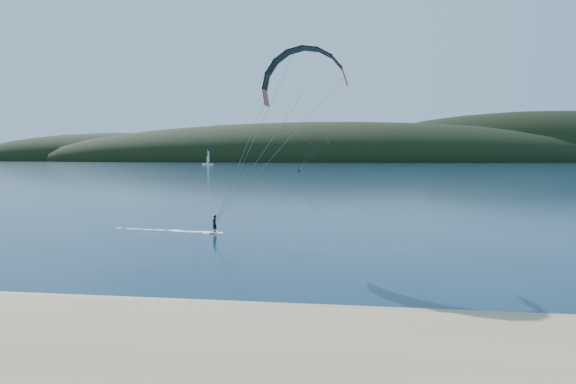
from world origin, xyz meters
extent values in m
plane|color=#071B34|center=(0.00, 0.00, 0.00)|extent=(1800.00, 1800.00, 0.00)
cube|color=#8B7950|center=(0.00, 4.50, 0.05)|extent=(220.00, 2.50, 0.10)
ellipsoid|color=black|center=(-50.00, 720.00, 0.00)|extent=(840.00, 280.00, 110.00)
ellipsoid|color=black|center=(260.00, 760.00, 0.00)|extent=(600.00, 240.00, 140.00)
ellipsoid|color=black|center=(-380.00, 780.00, 0.00)|extent=(520.00, 220.00, 90.00)
cube|color=#EFA31C|center=(-5.48, 27.78, 0.05)|extent=(0.64, 1.33, 0.07)
imported|color=black|center=(-5.48, 27.78, 0.86)|extent=(0.48, 0.63, 1.57)
cylinder|color=gray|center=(-0.90, 24.91, 6.57)|extent=(0.02, 0.02, 14.80)
cube|color=#EFA31C|center=(-19.05, 202.75, 0.06)|extent=(1.41, 1.48, 0.09)
imported|color=black|center=(-19.05, 202.75, 1.04)|extent=(1.16, 1.18, 1.91)
cylinder|color=gray|center=(-14.45, 201.00, 7.14)|extent=(0.02, 0.02, 14.62)
cube|color=white|center=(-120.56, 405.91, 0.57)|extent=(9.45, 4.44, 1.59)
cylinder|color=white|center=(-120.56, 405.91, 6.81)|extent=(0.23, 0.23, 12.49)
cube|color=white|center=(-120.50, 407.50, 6.81)|extent=(0.56, 2.92, 9.08)
cube|color=white|center=(-120.50, 404.09, 4.54)|extent=(0.45, 2.25, 5.68)
camera|label=1|loc=(7.85, -18.06, 6.91)|focal=32.73mm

